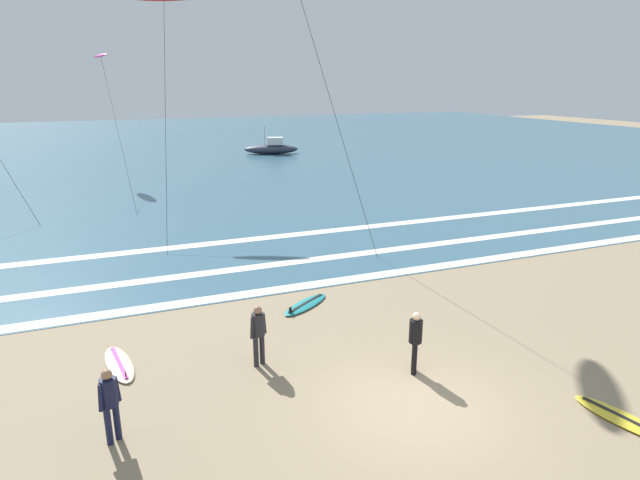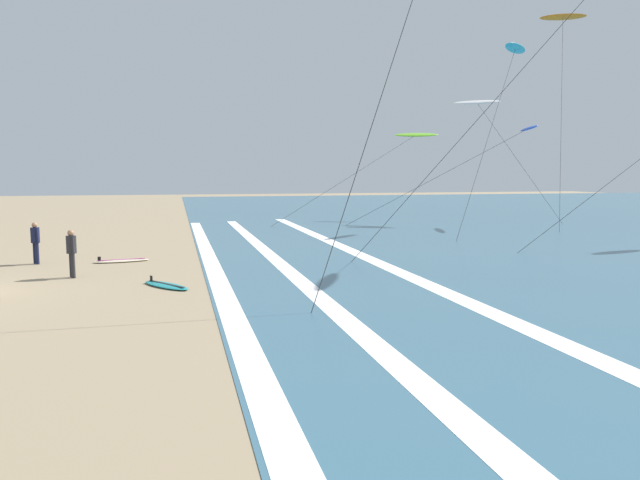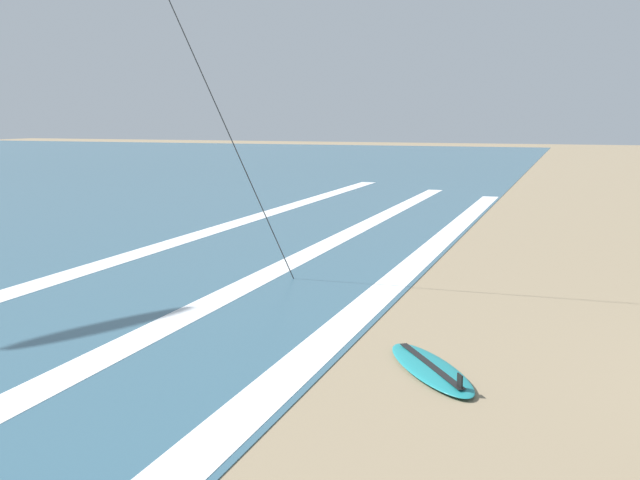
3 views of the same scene
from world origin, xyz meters
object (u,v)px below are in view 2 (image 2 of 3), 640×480
object	(u,v)px
surfer_left_near	(35,239)
kite_cyan_mid_center	(515,49)
surfer_foreground_main	(71,249)
kite_white_far_left	(477,103)
kite_lime_low_near	(415,135)
kite_blue_high_left	(528,129)
kite_orange_distant_low	(563,18)
surfboard_foreground_flat	(166,285)
surfboard_left_pile	(122,261)

from	to	relation	value
surfer_left_near	kite_cyan_mid_center	distance (m)	28.35
surfer_foreground_main	kite_white_far_left	world-z (taller)	kite_white_far_left
surfer_left_near	surfer_foreground_main	bearing A→B (deg)	27.79
kite_lime_low_near	kite_blue_high_left	size ratio (longest dim) A/B	1.11
surfer_foreground_main	kite_lime_low_near	bearing A→B (deg)	134.75
kite_orange_distant_low	surfboard_foreground_flat	bearing A→B (deg)	-54.32
surfer_foreground_main	kite_white_far_left	xyz separation A→B (m)	(-17.30, 23.99, 7.38)
surfer_foreground_main	surfboard_left_pile	bearing A→B (deg)	159.00
surfboard_left_pile	kite_cyan_mid_center	distance (m)	26.05
surfer_foreground_main	kite_cyan_mid_center	bearing A→B (deg)	116.71
surfer_left_near	kite_white_far_left	distance (m)	30.21
surfboard_foreground_flat	kite_white_far_left	xyz separation A→B (m)	(-19.67, 20.95, 8.29)
surfer_foreground_main	surfboard_left_pile	world-z (taller)	surfer_foreground_main
kite_lime_low_near	kite_orange_distant_low	xyz separation A→B (m)	(3.20, 9.81, 8.21)
surfer_left_near	kite_orange_distant_low	size ratio (longest dim) A/B	0.11
surfboard_foreground_flat	kite_cyan_mid_center	size ratio (longest dim) A/B	0.19
surfer_left_near	surfboard_foreground_flat	world-z (taller)	surfer_left_near
kite_cyan_mid_center	kite_white_far_left	xyz separation A→B (m)	(-5.52, 0.58, -2.50)
kite_cyan_mid_center	surfboard_foreground_flat	bearing A→B (deg)	-55.22
kite_blue_high_left	kite_orange_distant_low	distance (m)	10.71
kite_orange_distant_low	kite_blue_high_left	bearing A→B (deg)	-50.49
surfboard_foreground_flat	kite_white_far_left	distance (m)	29.91
surfboard_foreground_flat	kite_white_far_left	world-z (taller)	kite_white_far_left
surfer_foreground_main	surfer_left_near	distance (m)	3.95
surfer_left_near	kite_cyan_mid_center	bearing A→B (deg)	108.17
kite_lime_low_near	kite_white_far_left	size ratio (longest dim) A/B	1.54
surfboard_left_pile	surfer_left_near	bearing A→B (deg)	-93.61
surfboard_foreground_flat	kite_lime_low_near	bearing A→B (deg)	142.30
kite_blue_high_left	kite_white_far_left	world-z (taller)	kite_white_far_left
surfer_foreground_main	surfer_left_near	bearing A→B (deg)	-152.21
kite_blue_high_left	kite_white_far_left	bearing A→B (deg)	-162.41
kite_blue_high_left	kite_orange_distant_low	xyz separation A→B (m)	(-4.38, 5.32, 8.20)
surfer_left_near	surfboard_left_pile	xyz separation A→B (m)	(0.20, 3.11, -0.91)
kite_blue_high_left	kite_orange_distant_low	bearing A→B (deg)	129.51
surfer_foreground_main	kite_lime_low_near	xyz separation A→B (m)	(-20.66, 20.84, 5.29)
surfboard_foreground_flat	surfboard_left_pile	world-z (taller)	same
surfer_left_near	kite_white_far_left	xyz separation A→B (m)	(-13.81, 25.83, 7.38)
surfboard_left_pile	kite_lime_low_near	world-z (taller)	kite_lime_low_near
kite_lime_low_near	kite_cyan_mid_center	world-z (taller)	kite_cyan_mid_center
surfer_left_near	surfboard_foreground_flat	size ratio (longest dim) A/B	0.77
surfer_foreground_main	surfer_left_near	world-z (taller)	same
surfboard_foreground_flat	kite_blue_high_left	size ratio (longest dim) A/B	0.17
surfer_foreground_main	surfboard_left_pile	xyz separation A→B (m)	(-3.30, 1.27, -0.91)
surfer_left_near	kite_blue_high_left	bearing A→B (deg)	109.42
surfboard_left_pile	kite_orange_distant_low	world-z (taller)	kite_orange_distant_low
surfer_left_near	kite_lime_low_near	xyz separation A→B (m)	(-17.17, 22.68, 5.29)
surfboard_left_pile	kite_white_far_left	distance (m)	27.95
kite_lime_low_near	kite_orange_distant_low	distance (m)	13.19
surfer_foreground_main	kite_lime_low_near	distance (m)	29.82
kite_lime_low_near	kite_cyan_mid_center	size ratio (longest dim) A/B	1.19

